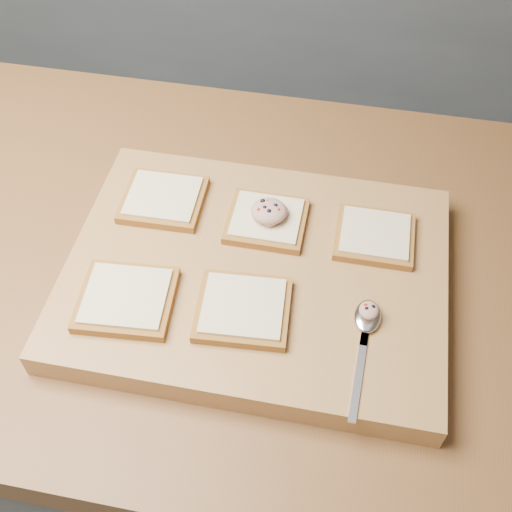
{
  "coord_description": "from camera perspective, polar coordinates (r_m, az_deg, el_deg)",
  "views": [
    {
      "loc": [
        0.28,
        -0.61,
        1.66
      ],
      "look_at": [
        0.17,
        -0.05,
        0.97
      ],
      "focal_mm": 45.0,
      "sensor_mm": 36.0,
      "label": 1
    }
  ],
  "objects": [
    {
      "name": "tuna_salad_dollop",
      "position": [
        0.95,
        1.14,
        4.02
      ],
      "size": [
        0.05,
        0.05,
        0.03
      ],
      "color": "tan",
      "rests_on": "bread_far_center"
    },
    {
      "name": "bread_near_left",
      "position": [
        0.89,
        -11.45,
        -3.75
      ],
      "size": [
        0.14,
        0.13,
        0.02
      ],
      "color": "#9A6127",
      "rests_on": "cutting_board"
    },
    {
      "name": "ground",
      "position": [
        1.79,
        -5.41,
        -17.64
      ],
      "size": [
        4.0,
        4.0,
        0.0
      ],
      "primitive_type": "plane",
      "color": "#515459",
      "rests_on": "ground"
    },
    {
      "name": "bread_near_center",
      "position": [
        0.86,
        -1.16,
        -4.7
      ],
      "size": [
        0.13,
        0.12,
        0.02
      ],
      "color": "#9A6127",
      "rests_on": "cutting_board"
    },
    {
      "name": "cutting_board",
      "position": [
        0.93,
        0.0,
        -1.73
      ],
      "size": [
        0.54,
        0.41,
        0.04
      ],
      "primitive_type": "cube",
      "color": "tan",
      "rests_on": "island_counter"
    },
    {
      "name": "bread_far_left",
      "position": [
        1.0,
        -8.24,
        5.04
      ],
      "size": [
        0.12,
        0.11,
        0.02
      ],
      "color": "#9A6127",
      "rests_on": "cutting_board"
    },
    {
      "name": "bread_far_right",
      "position": [
        0.96,
        10.5,
        1.78
      ],
      "size": [
        0.11,
        0.1,
        0.02
      ],
      "color": "#9A6127",
      "rests_on": "cutting_board"
    },
    {
      "name": "bread_far_center",
      "position": [
        0.96,
        0.95,
        3.2
      ],
      "size": [
        0.12,
        0.11,
        0.02
      ],
      "color": "#9A6127",
      "rests_on": "cutting_board"
    },
    {
      "name": "back_counter",
      "position": [
        2.38,
        2.85,
        20.79
      ],
      "size": [
        3.6,
        0.62,
        0.94
      ],
      "color": "slate",
      "rests_on": "ground"
    },
    {
      "name": "spoon",
      "position": [
        0.86,
        9.78,
        -6.01
      ],
      "size": [
        0.04,
        0.18,
        0.01
      ],
      "color": "silver",
      "rests_on": "cutting_board"
    },
    {
      "name": "spoon_salad",
      "position": [
        0.86,
        10.01,
        -4.77
      ],
      "size": [
        0.03,
        0.03,
        0.02
      ],
      "color": "tan",
      "rests_on": "spoon"
    },
    {
      "name": "island_counter",
      "position": [
        1.38,
        -6.81,
        -10.74
      ],
      "size": [
        2.0,
        0.8,
        0.9
      ],
      "color": "slate",
      "rests_on": "ground"
    }
  ]
}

